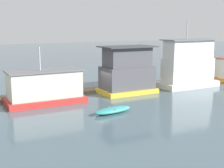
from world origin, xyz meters
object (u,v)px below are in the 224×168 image
(houseboat_yellow, at_px, (127,72))
(dinghy_teal, at_px, (113,110))
(mooring_post_centre, at_px, (142,82))
(houseboat_red, at_px, (45,87))
(houseboat_white, at_px, (188,65))
(mooring_post_far_right, at_px, (126,81))

(houseboat_yellow, xyz_separation_m, dinghy_teal, (-5.26, -6.42, -2.07))
(dinghy_teal, bearing_deg, mooring_post_centre, 43.89)
(houseboat_red, xyz_separation_m, houseboat_white, (17.49, -0.14, 1.05))
(dinghy_teal, relative_size, mooring_post_far_right, 1.88)
(houseboat_white, bearing_deg, mooring_post_far_right, 166.19)
(houseboat_white, relative_size, dinghy_teal, 2.11)
(houseboat_white, distance_m, dinghy_teal, 14.95)
(dinghy_teal, relative_size, mooring_post_centre, 2.60)
(houseboat_yellow, distance_m, mooring_post_far_right, 2.07)
(houseboat_white, bearing_deg, houseboat_yellow, 177.10)
(houseboat_red, relative_size, mooring_post_centre, 5.03)
(dinghy_teal, xyz_separation_m, mooring_post_centre, (8.17, 7.86, 0.48))
(houseboat_red, xyz_separation_m, mooring_post_far_right, (9.96, 1.71, -0.51))
(houseboat_white, bearing_deg, dinghy_teal, -155.99)
(dinghy_teal, distance_m, mooring_post_centre, 11.34)
(houseboat_red, distance_m, mooring_post_far_right, 10.12)
(houseboat_yellow, bearing_deg, houseboat_white, -2.90)
(houseboat_white, distance_m, mooring_post_far_right, 7.91)
(houseboat_white, relative_size, mooring_post_centre, 5.49)
(mooring_post_far_right, bearing_deg, houseboat_white, -13.81)
(houseboat_yellow, height_order, mooring_post_centre, houseboat_yellow)
(houseboat_red, relative_size, dinghy_teal, 1.93)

